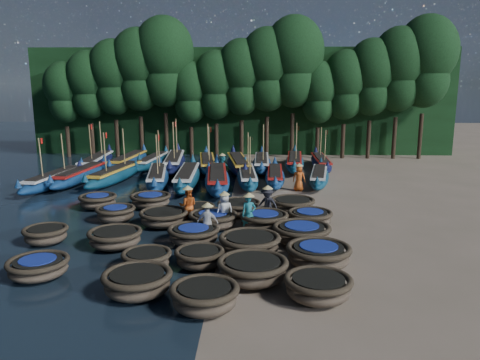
{
  "coord_description": "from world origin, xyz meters",
  "views": [
    {
      "loc": [
        1.49,
        -22.53,
        6.68
      ],
      "look_at": [
        0.55,
        3.53,
        1.3
      ],
      "focal_mm": 35.0,
      "sensor_mm": 36.0,
      "label": 1
    }
  ],
  "objects_px": {
    "long_boat_2": "(116,174)",
    "coracle_15": "(116,213)",
    "long_boat_5": "(217,179)",
    "fisherman_6": "(299,177)",
    "coracle_17": "(213,219)",
    "long_boat_6": "(247,177)",
    "long_boat_0": "(54,179)",
    "fisherman_1": "(249,212)",
    "coracle_18": "(264,220)",
    "long_boat_14": "(238,164)",
    "long_boat_1": "(81,175)",
    "fisherman_5": "(222,165)",
    "coracle_6": "(147,259)",
    "long_boat_11": "(152,161)",
    "long_boat_10": "(129,161)",
    "coracle_24": "(293,205)",
    "long_boat_3": "(157,177)",
    "long_boat_4": "(187,177)",
    "fisherman_4": "(208,221)",
    "coracle_16": "(164,217)",
    "fisherman_0": "(225,209)",
    "fisherman_3": "(267,204)",
    "coracle_3": "(205,297)",
    "coracle_9": "(319,255)",
    "coracle_13": "(250,244)",
    "coracle_4": "(318,287)",
    "coracle_21": "(151,200)",
    "long_boat_13": "(207,164)",
    "coracle_8": "(253,269)",
    "coracle_20": "(98,201)",
    "coracle_7": "(200,257)",
    "coracle_12": "(194,234)",
    "long_boat_16": "(295,162)",
    "long_boat_7": "(275,176)",
    "coracle_11": "(115,238)",
    "coracle_14": "(302,233)",
    "long_boat_15": "(262,163)",
    "coracle_10": "(46,234)",
    "long_boat_8": "(319,177)",
    "long_boat_12": "(174,162)",
    "coracle_22": "(198,210)",
    "coracle_5": "(38,267)",
    "coracle_2": "(137,282)",
    "coracle_19": "(310,217)"
  },
  "relations": [
    {
      "from": "coracle_8",
      "to": "coracle_13",
      "type": "height_order",
      "value": "coracle_13"
    },
    {
      "from": "coracle_7",
      "to": "fisherman_5",
      "type": "height_order",
      "value": "fisherman_5"
    },
    {
      "from": "coracle_15",
      "to": "long_boat_5",
      "type": "distance_m",
      "value": 8.91
    },
    {
      "from": "long_boat_14",
      "to": "fisherman_4",
      "type": "height_order",
      "value": "fisherman_4"
    },
    {
      "from": "coracle_17",
      "to": "long_boat_6",
      "type": "bearing_deg",
      "value": 81.84
    },
    {
      "from": "coracle_6",
      "to": "long_boat_11",
      "type": "xyz_separation_m",
      "value": [
        -4.42,
        20.98,
        0.12
      ]
    },
    {
      "from": "coracle_18",
      "to": "coracle_8",
      "type": "bearing_deg",
      "value": -94.56
    },
    {
      "from": "coracle_17",
      "to": "long_boat_6",
      "type": "distance_m",
      "value": 9.91
    },
    {
      "from": "coracle_6",
      "to": "long_boat_11",
      "type": "distance_m",
      "value": 21.44
    },
    {
      "from": "coracle_20",
      "to": "long_boat_15",
      "type": "xyz_separation_m",
      "value": [
        9.02,
        11.98,
        0.11
      ]
    },
    {
      "from": "coracle_4",
      "to": "fisherman_0",
      "type": "relative_size",
      "value": 1.27
    },
    {
      "from": "coracle_18",
      "to": "long_boat_14",
      "type": "distance_m",
      "value": 14.58
    },
    {
      "from": "long_boat_3",
      "to": "long_boat_4",
      "type": "distance_m",
      "value": 2.03
    },
    {
      "from": "coracle_6",
      "to": "coracle_9",
      "type": "height_order",
      "value": "coracle_9"
    },
    {
      "from": "coracle_3",
      "to": "fisherman_4",
      "type": "height_order",
      "value": "fisherman_4"
    },
    {
      "from": "coracle_5",
      "to": "long_boat_4",
      "type": "distance_m",
      "value": 15.47
    },
    {
      "from": "coracle_13",
      "to": "long_boat_14",
      "type": "distance_m",
      "value": 17.84
    },
    {
      "from": "coracle_12",
      "to": "long_boat_16",
      "type": "height_order",
      "value": "long_boat_16"
    },
    {
      "from": "long_boat_5",
      "to": "fisherman_1",
      "type": "height_order",
      "value": "fisherman_1"
    },
    {
      "from": "coracle_21",
      "to": "long_boat_13",
      "type": "height_order",
      "value": "long_boat_13"
    },
    {
      "from": "long_boat_10",
      "to": "coracle_24",
      "type": "bearing_deg",
      "value": -42.37
    },
    {
      "from": "coracle_13",
      "to": "coracle_4",
      "type": "bearing_deg",
      "value": -60.25
    },
    {
      "from": "coracle_8",
      "to": "coracle_9",
      "type": "height_order",
      "value": "coracle_9"
    },
    {
      "from": "fisherman_4",
      "to": "coracle_16",
      "type": "bearing_deg",
      "value": -33.17
    },
    {
      "from": "coracle_13",
      "to": "long_boat_2",
      "type": "distance_m",
      "value": 16.59
    },
    {
      "from": "coracle_17",
      "to": "coracle_20",
      "type": "relative_size",
      "value": 1.04
    },
    {
      "from": "long_boat_2",
      "to": "long_boat_7",
      "type": "height_order",
      "value": "long_boat_2"
    },
    {
      "from": "coracle_4",
      "to": "fisherman_6",
      "type": "bearing_deg",
      "value": 87.26
    },
    {
      "from": "long_boat_0",
      "to": "fisherman_1",
      "type": "relative_size",
      "value": 4.01
    },
    {
      "from": "long_boat_4",
      "to": "coracle_6",
      "type": "bearing_deg",
      "value": -90.06
    },
    {
      "from": "coracle_11",
      "to": "coracle_14",
      "type": "height_order",
      "value": "coracle_14"
    },
    {
      "from": "long_boat_8",
      "to": "long_boat_12",
      "type": "xyz_separation_m",
      "value": [
        -10.75,
        5.0,
        0.12
      ]
    },
    {
      "from": "long_boat_1",
      "to": "fisherman_5",
      "type": "xyz_separation_m",
      "value": [
        9.51,
        2.94,
        0.28
      ]
    },
    {
      "from": "coracle_4",
      "to": "fisherman_5",
      "type": "xyz_separation_m",
      "value": [
        -4.46,
        20.23,
        0.38
      ]
    },
    {
      "from": "coracle_20",
      "to": "coracle_18",
      "type": "bearing_deg",
      "value": -21.09
    },
    {
      "from": "coracle_3",
      "to": "fisherman_0",
      "type": "distance_m",
      "value": 8.29
    },
    {
      "from": "coracle_19",
      "to": "long_boat_11",
      "type": "bearing_deg",
      "value": 125.62
    },
    {
      "from": "long_boat_2",
      "to": "coracle_15",
      "type": "bearing_deg",
      "value": -63.86
    },
    {
      "from": "long_boat_7",
      "to": "fisherman_0",
      "type": "relative_size",
      "value": 3.98
    },
    {
      "from": "coracle_22",
      "to": "long_boat_1",
      "type": "relative_size",
      "value": 0.27
    },
    {
      "from": "coracle_17",
      "to": "long_boat_15",
      "type": "relative_size",
      "value": 0.28
    },
    {
      "from": "coracle_7",
      "to": "coracle_10",
      "type": "distance_m",
      "value": 7.25
    },
    {
      "from": "fisherman_6",
      "to": "long_boat_11",
      "type": "bearing_deg",
      "value": -16.1
    },
    {
      "from": "coracle_12",
      "to": "coracle_22",
      "type": "xyz_separation_m",
      "value": [
        -0.36,
        4.22,
        -0.08
      ]
    },
    {
      "from": "coracle_13",
      "to": "fisherman_3",
      "type": "xyz_separation_m",
      "value": [
        0.79,
        4.59,
        0.44
      ]
    },
    {
      "from": "fisherman_0",
      "to": "fisherman_3",
      "type": "bearing_deg",
      "value": -176.13
    },
    {
      "from": "coracle_2",
      "to": "fisherman_5",
      "type": "xyz_separation_m",
      "value": [
        1.27,
        20.11,
        0.36
      ]
    },
    {
      "from": "coracle_21",
      "to": "fisherman_3",
      "type": "bearing_deg",
      "value": -21.5
    },
    {
      "from": "fisherman_5",
      "to": "long_boat_5",
      "type": "bearing_deg",
      "value": 161.84
    },
    {
      "from": "long_boat_5",
      "to": "fisherman_6",
      "type": "relative_size",
      "value": 4.85
    }
  ]
}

